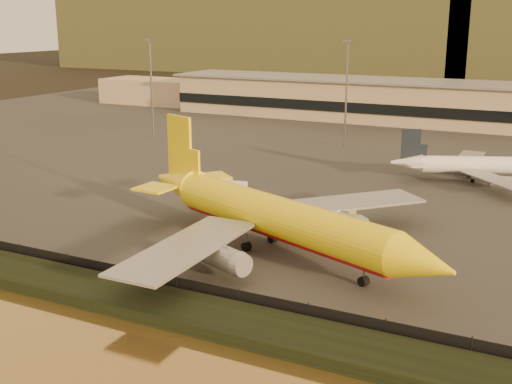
# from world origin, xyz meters

# --- Properties ---
(ground) EXTENTS (900.00, 900.00, 0.00)m
(ground) POSITION_xyz_m (0.00, 0.00, 0.00)
(ground) COLOR black
(ground) RESTS_ON ground
(embankment) EXTENTS (320.00, 7.00, 1.40)m
(embankment) POSITION_xyz_m (0.00, -17.00, 0.70)
(embankment) COLOR black
(embankment) RESTS_ON ground
(tarmac) EXTENTS (320.00, 220.00, 0.20)m
(tarmac) POSITION_xyz_m (0.00, 95.00, 0.10)
(tarmac) COLOR #2D2D2D
(tarmac) RESTS_ON ground
(perimeter_fence) EXTENTS (300.00, 0.05, 2.20)m
(perimeter_fence) POSITION_xyz_m (0.00, -13.00, 1.30)
(perimeter_fence) COLOR black
(perimeter_fence) RESTS_ON tarmac
(terminal_building) EXTENTS (202.00, 25.00, 12.60)m
(terminal_building) POSITION_xyz_m (-14.52, 125.55, 6.25)
(terminal_building) COLOR tan
(terminal_building) RESTS_ON tarmac
(apron_light_masts) EXTENTS (152.20, 12.20, 25.40)m
(apron_light_masts) POSITION_xyz_m (15.00, 75.00, 15.70)
(apron_light_masts) COLOR slate
(apron_light_masts) RESTS_ON tarmac
(distant_hills) EXTENTS (470.00, 160.00, 70.00)m
(distant_hills) POSITION_xyz_m (-20.74, 340.00, 31.39)
(distant_hills) COLOR brown
(distant_hills) RESTS_ON ground
(dhl_cargo_jet) EXTENTS (51.96, 49.20, 16.12)m
(dhl_cargo_jet) POSITION_xyz_m (5.98, 4.61, 5.01)
(dhl_cargo_jet) COLOR yellow
(dhl_cargo_jet) RESTS_ON tarmac
(white_narrowbody_jet) EXTENTS (33.28, 31.42, 10.00)m
(white_narrowbody_jet) POSITION_xyz_m (25.08, 58.19, 3.18)
(white_narrowbody_jet) COLOR white
(white_narrowbody_jet) RESTS_ON tarmac
(gse_vehicle_yellow) EXTENTS (3.82, 2.81, 1.57)m
(gse_vehicle_yellow) POSITION_xyz_m (8.67, 25.82, 0.98)
(gse_vehicle_yellow) COLOR yellow
(gse_vehicle_yellow) RESTS_ON tarmac
(gse_vehicle_white) EXTENTS (4.46, 2.65, 1.88)m
(gse_vehicle_white) POSITION_xyz_m (-13.51, 29.68, 1.14)
(gse_vehicle_white) COLOR white
(gse_vehicle_white) RESTS_ON tarmac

